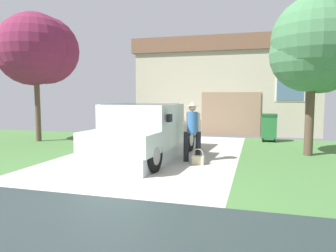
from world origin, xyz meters
name	(u,v)px	position (x,y,z in m)	size (l,w,h in m)	color
ground	(9,239)	(0.00, -1.86, -0.01)	(29.20, 18.60, 0.18)	#B6B1A4
pickup_truck	(145,135)	(-0.06, 3.52, 0.71)	(2.26, 5.17, 1.62)	silver
person_with_hat	(192,128)	(1.34, 3.52, 0.94)	(0.47, 0.42, 1.68)	black
handbag	(198,159)	(1.57, 3.17, 0.13)	(0.32, 0.18, 0.42)	beige
house_with_garage	(229,87)	(1.55, 12.57, 2.34)	(8.94, 6.07, 4.63)	#B7AF96
front_yard_tree	(37,49)	(-5.45, 5.81, 3.69)	(3.20, 3.26, 5.08)	brown
neighbor_tree	(314,49)	(4.67, 5.29, 3.22)	(2.58, 2.79, 4.74)	brown
wheeled_trash_bin	(269,127)	(3.56, 8.26, 0.60)	(0.60, 0.72, 1.12)	#286B38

